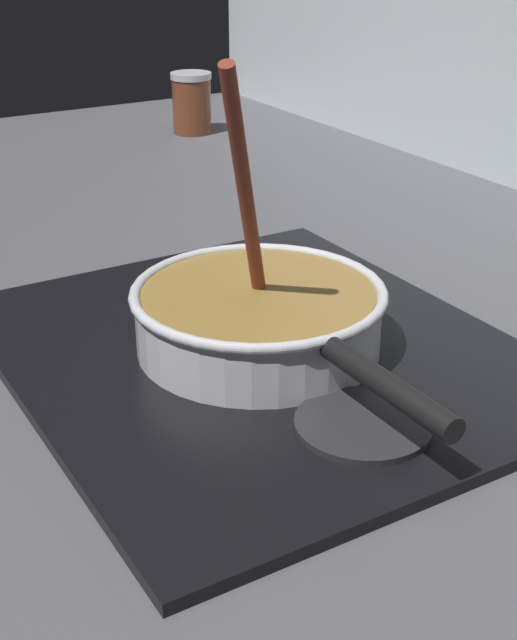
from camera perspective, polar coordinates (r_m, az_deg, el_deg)
name	(u,v)px	position (r m, az deg, el deg)	size (l,w,h in m)	color
ground	(136,389)	(0.89, -7.98, -4.46)	(2.40, 1.60, 0.04)	#4C4C51
hob_plate	(258,352)	(0.90, 0.00, -2.11)	(0.56, 0.48, 0.01)	black
burner_ring	(258,344)	(0.89, 0.00, -1.54)	(0.17, 0.17, 0.01)	#592D0C
spare_burner	(363,424)	(0.77, 6.81, -6.72)	(0.12, 0.12, 0.01)	#262628
cooking_pan	(260,316)	(0.88, 0.07, 0.29)	(0.41, 0.26, 0.30)	silver
condiment_jar	(192,103)	(1.81, -4.36, 13.89)	(0.08, 0.08, 0.12)	brown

